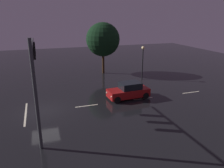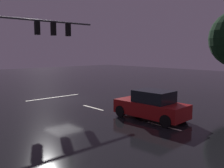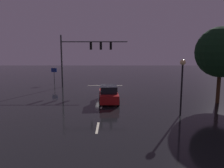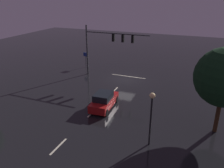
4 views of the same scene
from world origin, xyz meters
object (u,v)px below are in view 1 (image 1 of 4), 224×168
street_lamp_left_kerb (143,56)px  tree_left_near (103,40)px  car_approaching (129,91)px  traffic_signal_assembly (33,64)px

street_lamp_left_kerb → tree_left_near: bearing=-140.4°
car_approaching → street_lamp_left_kerb: bearing=143.1°
street_lamp_left_kerb → car_approaching: bearing=-36.9°
car_approaching → tree_left_near: bearing=177.9°
traffic_signal_assembly → tree_left_near: 16.89m
traffic_signal_assembly → car_approaching: size_ratio=2.05×
tree_left_near → car_approaching: bearing=-2.1°
tree_left_near → street_lamp_left_kerb: bearing=39.6°
traffic_signal_assembly → street_lamp_left_kerb: size_ratio=2.03×
car_approaching → tree_left_near: (-10.74, 0.40, 4.18)m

